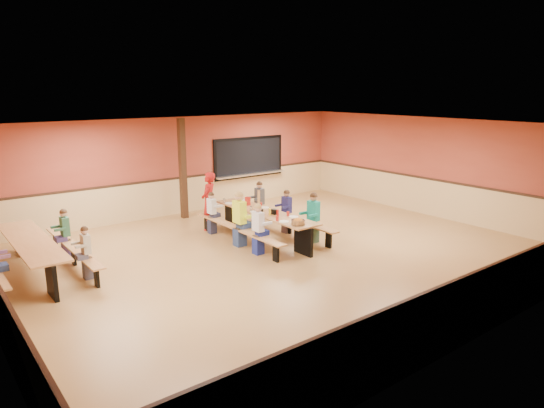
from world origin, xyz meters
TOP-DOWN VIEW (x-y plane):
  - ground at (0.00, 0.00)m, footprint 12.00×12.00m
  - room_envelope at (0.00, 0.00)m, footprint 12.04×10.04m
  - kitchen_pass_through at (2.60, 4.96)m, footprint 2.78×0.28m
  - structural_post at (-0.20, 4.40)m, footprint 0.18×0.18m
  - cafeteria_table_main at (0.45, 1.21)m, footprint 1.91×3.70m
  - cafeteria_table_second at (-4.89, 2.25)m, footprint 1.91×3.70m
  - seated_child_white_left at (-0.38, 0.34)m, footprint 0.37×0.30m
  - seated_adult_yellow at (-0.38, 1.12)m, footprint 0.44×0.36m
  - seated_child_grey_left at (-0.38, 2.47)m, footprint 0.33×0.27m
  - seated_child_teal_right at (1.27, 0.23)m, footprint 0.40×0.33m
  - seated_child_navy_right at (1.27, 1.30)m, footprint 0.35×0.29m
  - seated_child_char_right at (1.27, 2.54)m, footprint 0.37×0.30m
  - seated_child_green_sec at (-4.07, 2.76)m, footprint 0.35×0.28m
  - seated_child_tan_sec at (-4.07, 1.24)m, footprint 0.32×0.26m
  - standing_woman at (-0.25, 2.83)m, footprint 0.70×0.67m
  - punch_pitcher at (0.51, 2.05)m, footprint 0.16×0.16m
  - chip_bowl at (0.30, -0.30)m, footprint 0.32×0.32m
  - napkin_dispenser at (0.47, 0.81)m, footprint 0.10×0.14m
  - condiment_mustard at (0.34, 0.83)m, footprint 0.06×0.06m
  - condiment_ketchup at (0.42, 0.61)m, footprint 0.06×0.06m
  - table_paddle at (0.34, 1.29)m, footprint 0.16×0.16m
  - place_settings at (0.45, 1.21)m, footprint 0.65×3.30m

SIDE VIEW (x-z plane):
  - ground at x=0.00m, z-range 0.00..0.00m
  - cafeteria_table_main at x=0.45m, z-range 0.16..0.90m
  - cafeteria_table_second at x=-4.89m, z-range 0.16..0.90m
  - seated_child_tan_sec at x=-4.07m, z-range 0.00..1.11m
  - seated_child_grey_left at x=-0.38m, z-range 0.00..1.13m
  - seated_child_green_sec at x=-4.07m, z-range 0.00..1.16m
  - seated_child_navy_right at x=1.27m, z-range 0.00..1.17m
  - seated_child_white_left at x=-0.38m, z-range 0.00..1.21m
  - seated_child_char_right at x=1.27m, z-range 0.00..1.21m
  - seated_child_teal_right at x=1.27m, z-range 0.00..1.27m
  - seated_adult_yellow at x=-0.38m, z-range 0.00..1.36m
  - room_envelope at x=0.00m, z-range -0.82..2.20m
  - place_settings at x=0.45m, z-range 0.74..0.85m
  - napkin_dispenser at x=0.47m, z-range 0.74..0.87m
  - standing_woman at x=-0.25m, z-range 0.00..1.62m
  - chip_bowl at x=0.30m, z-range 0.74..0.89m
  - condiment_mustard at x=0.34m, z-range 0.74..0.91m
  - condiment_ketchup at x=0.42m, z-range 0.74..0.91m
  - punch_pitcher at x=0.51m, z-range 0.74..0.96m
  - table_paddle at x=0.34m, z-range 0.60..1.16m
  - kitchen_pass_through at x=2.60m, z-range 0.80..2.18m
  - structural_post at x=-0.20m, z-range 0.00..3.00m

